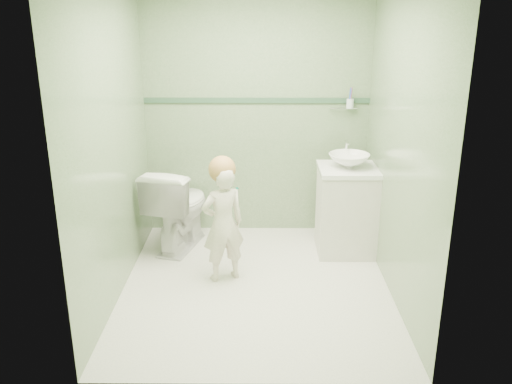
{
  "coord_description": "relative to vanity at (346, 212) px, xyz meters",
  "views": [
    {
      "loc": [
        0.03,
        -4.06,
        2.22
      ],
      "look_at": [
        0.0,
        0.15,
        0.78
      ],
      "focal_mm": 38.21,
      "sensor_mm": 36.0,
      "label": 1
    }
  ],
  "objects": [
    {
      "name": "room_shell",
      "position": [
        -0.84,
        -0.7,
        0.8
      ],
      "size": [
        2.5,
        2.54,
        2.4
      ],
      "color": "gray",
      "rests_on": "ground"
    },
    {
      "name": "toddler",
      "position": [
        -1.11,
        -0.56,
        0.1
      ],
      "size": [
        0.43,
        0.37,
        1.0
      ],
      "primitive_type": "imported",
      "rotation": [
        0.0,
        0.0,
        3.56
      ],
      "color": "beige",
      "rests_on": "ground"
    },
    {
      "name": "cup_holder",
      "position": [
        0.05,
        0.48,
        0.93
      ],
      "size": [
        0.26,
        0.07,
        0.21
      ],
      "color": "silver",
      "rests_on": "room_shell"
    },
    {
      "name": "basin",
      "position": [
        0.0,
        0.0,
        0.49
      ],
      "size": [
        0.37,
        0.37,
        0.13
      ],
      "primitive_type": "imported",
      "color": "white",
      "rests_on": "counter"
    },
    {
      "name": "counter",
      "position": [
        0.0,
        0.0,
        0.41
      ],
      "size": [
        0.54,
        0.52,
        0.04
      ],
      "primitive_type": "cube",
      "color": "white",
      "rests_on": "vanity"
    },
    {
      "name": "hair_cap",
      "position": [
        -1.11,
        -0.54,
        0.57
      ],
      "size": [
        0.22,
        0.22,
        0.22
      ],
      "primitive_type": "sphere",
      "color": "#B07E44",
      "rests_on": "toddler"
    },
    {
      "name": "teal_toothbrush",
      "position": [
        -1.0,
        -0.65,
        0.45
      ],
      "size": [
        0.1,
        0.14,
        0.08
      ],
      "color": "#087D6E",
      "rests_on": "toddler"
    },
    {
      "name": "ground",
      "position": [
        -0.84,
        -0.7,
        -0.4
      ],
      "size": [
        2.5,
        2.5,
        0.0
      ],
      "primitive_type": "plane",
      "color": "beige",
      "rests_on": "ground"
    },
    {
      "name": "trim_stripe",
      "position": [
        -0.84,
        0.54,
        0.95
      ],
      "size": [
        2.2,
        0.02,
        0.05
      ],
      "primitive_type": "cube",
      "color": "#32543D",
      "rests_on": "room_shell"
    },
    {
      "name": "toilet",
      "position": [
        -1.58,
        0.1,
        0.0
      ],
      "size": [
        0.65,
        0.89,
        0.81
      ],
      "primitive_type": "imported",
      "rotation": [
        0.0,
        0.0,
        2.87
      ],
      "color": "white",
      "rests_on": "ground"
    },
    {
      "name": "vanity",
      "position": [
        0.0,
        0.0,
        0.0
      ],
      "size": [
        0.52,
        0.5,
        0.8
      ],
      "primitive_type": "cube",
      "color": "beige",
      "rests_on": "ground"
    },
    {
      "name": "faucet",
      "position": [
        0.0,
        0.19,
        0.57
      ],
      "size": [
        0.03,
        0.13,
        0.18
      ],
      "color": "silver",
      "rests_on": "counter"
    }
  ]
}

